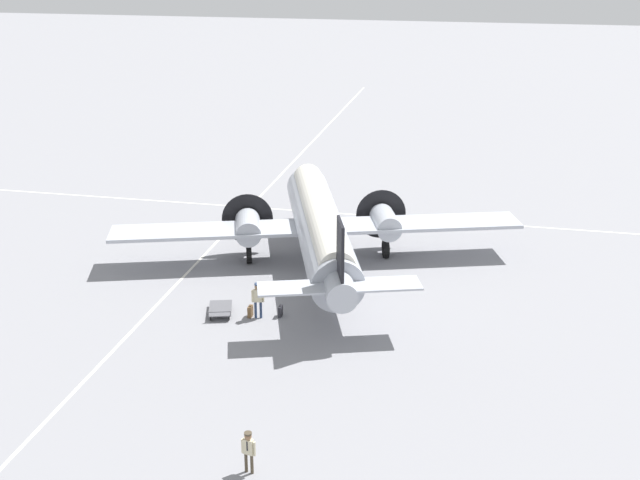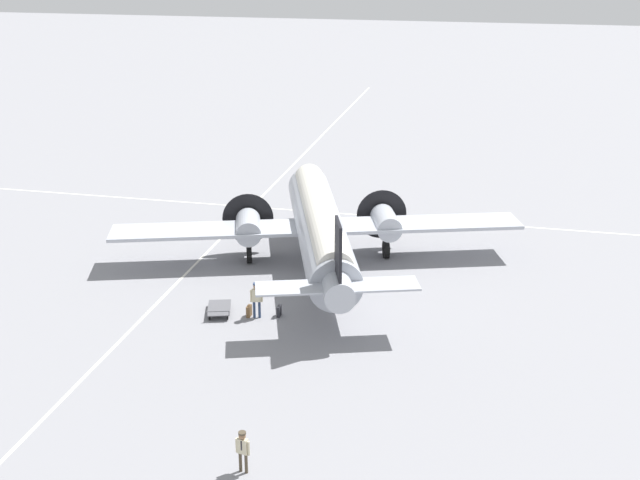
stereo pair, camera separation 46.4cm
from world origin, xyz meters
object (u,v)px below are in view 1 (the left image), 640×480
(crew_foreground, at_px, (248,448))
(suitcase_near_door, at_px, (280,311))
(airliner_main, at_px, (319,224))
(suitcase_upright_spare, at_px, (250,311))
(baggage_cart, at_px, (220,309))
(passenger_boarding, at_px, (258,296))

(crew_foreground, xyz_separation_m, suitcase_near_door, (12.47, 2.17, -0.76))
(airliner_main, relative_size, crew_foreground, 14.09)
(airliner_main, distance_m, suitcase_upright_spare, 7.98)
(crew_foreground, xyz_separation_m, baggage_cart, (12.09, 5.22, -0.77))
(airliner_main, relative_size, passenger_boarding, 12.48)
(crew_foreground, relative_size, baggage_cart, 0.78)
(passenger_boarding, relative_size, suitcase_near_door, 3.05)
(passenger_boarding, xyz_separation_m, suitcase_upright_spare, (0.05, 0.43, -0.89))
(suitcase_near_door, bearing_deg, crew_foreground, -170.15)
(passenger_boarding, xyz_separation_m, baggage_cart, (0.03, 2.02, -0.91))
(crew_foreground, xyz_separation_m, suitcase_upright_spare, (12.11, 3.63, -0.76))
(suitcase_upright_spare, bearing_deg, airliner_main, -14.68)
(crew_foreground, bearing_deg, passenger_boarding, -64.50)
(crew_foreground, relative_size, suitcase_upright_spare, 2.69)
(passenger_boarding, relative_size, baggage_cart, 0.88)
(baggage_cart, bearing_deg, suitcase_upright_spare, -105.98)
(passenger_boarding, distance_m, suitcase_upright_spare, 0.99)
(suitcase_upright_spare, bearing_deg, crew_foreground, -163.29)
(suitcase_near_door, bearing_deg, airliner_main, -3.80)
(airliner_main, height_order, passenger_boarding, airliner_main)
(passenger_boarding, distance_m, baggage_cart, 2.21)
(airliner_main, bearing_deg, passenger_boarding, 150.34)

